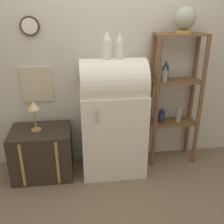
% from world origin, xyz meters
% --- Properties ---
extents(ground_plane, '(12.00, 12.00, 0.00)m').
position_xyz_m(ground_plane, '(0.00, 0.00, 0.00)').
color(ground_plane, '#7A664C').
extents(wall_back, '(7.00, 0.09, 2.70)m').
position_xyz_m(wall_back, '(-0.00, 0.57, 1.35)').
color(wall_back, beige).
rests_on(wall_back, ground_plane).
extents(refrigerator, '(0.72, 0.59, 1.35)m').
position_xyz_m(refrigerator, '(-0.00, 0.27, 0.69)').
color(refrigerator, silver).
rests_on(refrigerator, ground_plane).
extents(suitcase_trunk, '(0.67, 0.51, 0.57)m').
position_xyz_m(suitcase_trunk, '(-0.82, 0.26, 0.28)').
color(suitcase_trunk, '#33281E').
rests_on(suitcase_trunk, ground_plane).
extents(shelf_unit, '(0.58, 0.30, 1.58)m').
position_xyz_m(shelf_unit, '(0.76, 0.38, 0.87)').
color(shelf_unit, brown).
rests_on(shelf_unit, ground_plane).
extents(globe, '(0.23, 0.23, 0.27)m').
position_xyz_m(globe, '(0.78, 0.35, 1.73)').
color(globe, '#AD8942').
rests_on(globe, shelf_unit).
extents(vase_left, '(0.09, 0.09, 0.29)m').
position_xyz_m(vase_left, '(-0.06, 0.28, 1.49)').
color(vase_left, white).
rests_on(vase_left, refrigerator).
extents(vase_center, '(0.07, 0.07, 0.27)m').
position_xyz_m(vase_center, '(0.07, 0.27, 1.48)').
color(vase_center, white).
rests_on(vase_center, refrigerator).
extents(desk_lamp, '(0.13, 0.13, 0.34)m').
position_xyz_m(desk_lamp, '(-0.86, 0.27, 0.83)').
color(desk_lamp, '#AD8942').
rests_on(desk_lamp, suitcase_trunk).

